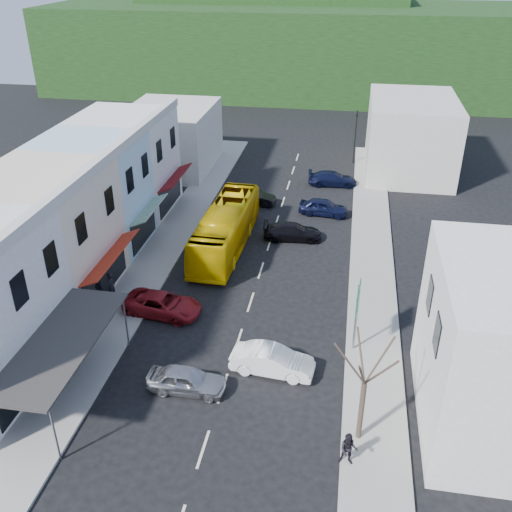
{
  "coord_description": "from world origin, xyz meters",
  "views": [
    {
      "loc": [
        5.32,
        -25.36,
        19.61
      ],
      "look_at": [
        0.0,
        6.0,
        2.2
      ],
      "focal_mm": 40.0,
      "sensor_mm": 36.0,
      "label": 1
    }
  ],
  "objects": [
    {
      "name": "car_silver",
      "position": [
        -1.72,
        -4.44,
        0.7
      ],
      "size": [
        4.41,
        1.82,
        1.4
      ],
      "primitive_type": "imported",
      "rotation": [
        0.0,
        0.0,
        1.57
      ],
      "color": "#A1A1A5",
      "rests_on": "ground"
    },
    {
      "name": "direction_sign",
      "position": [
        6.4,
        0.19,
        2.11
      ],
      "size": [
        0.55,
        1.93,
        4.21
      ],
      "primitive_type": null,
      "rotation": [
        0.0,
        0.0,
        -0.09
      ],
      "color": "#0D5B30",
      "rests_on": "ground"
    },
    {
      "name": "street_tree",
      "position": [
        6.75,
        -6.24,
        3.25
      ],
      "size": [
        3.51,
        3.51,
        6.49
      ],
      "primitive_type": null,
      "rotation": [
        0.0,
        0.0,
        0.4
      ],
      "color": "#34271F",
      "rests_on": "ground"
    },
    {
      "name": "traffic_signal",
      "position": [
        5.8,
        31.29,
        2.69
      ],
      "size": [
        1.31,
        1.46,
        5.37
      ],
      "primitive_type": null,
      "rotation": [
        0.0,
        0.0,
        2.74
      ],
      "color": "black",
      "rests_on": "ground"
    },
    {
      "name": "distant_block_left",
      "position": [
        -12.0,
        27.0,
        3.0
      ],
      "size": [
        8.0,
        10.0,
        6.0
      ],
      "primitive_type": "cube",
      "color": "#B7B2A8",
      "rests_on": "ground"
    },
    {
      "name": "pedestrian_left",
      "position": [
        -8.5,
        2.72,
        1.0
      ],
      "size": [
        0.42,
        0.61,
        1.7
      ],
      "primitive_type": "imported",
      "rotation": [
        0.0,
        0.0,
        1.61
      ],
      "color": "black",
      "rests_on": "sidewalk_left"
    },
    {
      "name": "car_navy_mid",
      "position": [
        3.62,
        17.9,
        0.7
      ],
      "size": [
        4.57,
        2.26,
        1.4
      ],
      "primitive_type": "imported",
      "rotation": [
        0.0,
        0.0,
        1.46
      ],
      "color": "black",
      "rests_on": "ground"
    },
    {
      "name": "shopfront_row",
      "position": [
        -12.49,
        5.0,
        4.0
      ],
      "size": [
        8.25,
        30.0,
        8.0
      ],
      "color": "silver",
      "rests_on": "ground"
    },
    {
      "name": "bus",
      "position": [
        -3.04,
        10.87,
        1.55
      ],
      "size": [
        2.82,
        11.66,
        3.1
      ],
      "primitive_type": "imported",
      "rotation": [
        0.0,
        0.0,
        -0.03
      ],
      "color": "#E1B605",
      "rests_on": "ground"
    },
    {
      "name": "ground",
      "position": [
        0.0,
        0.0,
        0.0
      ],
      "size": [
        120.0,
        120.0,
        0.0
      ],
      "primitive_type": "plane",
      "color": "black",
      "rests_on": "ground"
    },
    {
      "name": "car_white",
      "position": [
        2.27,
        -2.33,
        0.7
      ],
      "size": [
        4.55,
        2.19,
        1.4
      ],
      "primitive_type": "imported",
      "rotation": [
        0.0,
        0.0,
        1.48
      ],
      "color": "white",
      "rests_on": "ground"
    },
    {
      "name": "car_red",
      "position": [
        -5.0,
        1.87,
        0.7
      ],
      "size": [
        4.81,
        2.48,
        1.4
      ],
      "primitive_type": "imported",
      "rotation": [
        0.0,
        0.0,
        1.44
      ],
      "color": "maroon",
      "rests_on": "ground"
    },
    {
      "name": "distant_block_right",
      "position": [
        11.0,
        30.0,
        3.5
      ],
      "size": [
        8.0,
        12.0,
        7.0
      ],
      "primitive_type": "cube",
      "color": "#B7B2A8",
      "rests_on": "ground"
    },
    {
      "name": "hillside",
      "position": [
        -1.45,
        65.09,
        6.73
      ],
      "size": [
        80.0,
        26.0,
        14.0
      ],
      "color": "black",
      "rests_on": "ground"
    },
    {
      "name": "car_black_near",
      "position": [
        1.61,
        13.06,
        0.7
      ],
      "size": [
        4.66,
        2.26,
        1.4
      ],
      "primitive_type": "imported",
      "rotation": [
        0.0,
        0.0,
        1.67
      ],
      "color": "black",
      "rests_on": "ground"
    },
    {
      "name": "car_black_far",
      "position": [
        -2.49,
        19.17,
        0.7
      ],
      "size": [
        4.58,
        2.31,
        1.4
      ],
      "primitive_type": "imported",
      "rotation": [
        0.0,
        0.0,
        1.45
      ],
      "color": "black",
      "rests_on": "ground"
    },
    {
      "name": "sidewalk_right",
      "position": [
        7.5,
        10.0,
        0.07
      ],
      "size": [
        3.0,
        52.0,
        0.15
      ],
      "primitive_type": "cube",
      "color": "gray",
      "rests_on": "ground"
    },
    {
      "name": "car_navy_far",
      "position": [
        4.0,
        24.65,
        0.7
      ],
      "size": [
        4.62,
        2.16,
        1.4
      ],
      "primitive_type": "imported",
      "rotation": [
        0.0,
        0.0,
        1.64
      ],
      "color": "black",
      "rests_on": "ground"
    },
    {
      "name": "pedestrian_right",
      "position": [
        6.3,
        -7.83,
        1.0
      ],
      "size": [
        0.72,
        0.47,
        1.7
      ],
      "primitive_type": "imported",
      "rotation": [
        0.0,
        0.0,
        -0.04
      ],
      "color": "black",
      "rests_on": "sidewalk_right"
    },
    {
      "name": "sidewalk_left",
      "position": [
        -7.5,
        10.0,
        0.07
      ],
      "size": [
        3.0,
        52.0,
        0.15
      ],
      "primitive_type": "cube",
      "color": "gray",
      "rests_on": "ground"
    }
  ]
}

